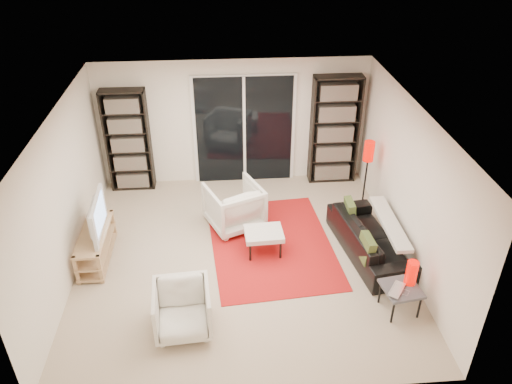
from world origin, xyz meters
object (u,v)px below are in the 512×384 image
armchair_front (182,310)px  floor_lamp (368,159)px  bookshelf_right (335,130)px  ottoman (264,234)px  tv_stand (96,245)px  bookshelf_left (128,141)px  side_table (401,290)px  armchair_back (234,206)px  sofa (370,239)px

armchair_front → floor_lamp: bearing=37.0°
bookshelf_right → ottoman: bearing=-124.7°
tv_stand → armchair_front: armchair_front is taller
bookshelf_right → armchair_front: bearing=-126.0°
bookshelf_left → side_table: 5.46m
side_table → ottoman: bearing=140.5°
bookshelf_left → floor_lamp: 4.34m
armchair_back → armchair_front: armchair_back is taller
armchair_back → bookshelf_left: bearing=-60.5°
bookshelf_left → armchair_front: size_ratio=2.64×
ottoman → floor_lamp: bearing=31.5°
armchair_back → floor_lamp: bearing=166.6°
floor_lamp → bookshelf_right: bearing=108.3°
tv_stand → floor_lamp: floor_lamp is taller
ottoman → bookshelf_left: bearing=135.9°
ottoman → side_table: same height
tv_stand → armchair_back: (2.16, 0.73, 0.13)m
floor_lamp → sofa: bearing=-100.5°
bookshelf_left → side_table: (4.02, -3.65, -0.62)m
armchair_back → armchair_front: (-0.76, -2.30, -0.05)m
bookshelf_right → armchair_front: bookshelf_right is taller
bookshelf_right → side_table: size_ratio=3.83×
tv_stand → sofa: (4.24, -0.20, 0.01)m
sofa → armchair_front: size_ratio=2.56×
sofa → side_table: (0.06, -1.27, 0.08)m
ottoman → side_table: bearing=-39.5°
armchair_front → tv_stand: bearing=127.6°
bookshelf_right → bookshelf_left: bearing=180.0°
floor_lamp → tv_stand: bearing=-166.0°
armchair_back → ottoman: size_ratio=1.40×
sofa → ottoman: 1.66m
bookshelf_left → bookshelf_right: bearing=-0.0°
tv_stand → sofa: size_ratio=0.66×
bookshelf_right → ottoman: 2.81m
bookshelf_right → armchair_front: size_ratio=2.84×
sofa → ottoman: (-1.66, 0.15, 0.07)m
armchair_front → armchair_back: bearing=67.6°
armchair_front → floor_lamp: (3.09, 2.69, 0.65)m
sofa → armchair_front: 3.16m
tv_stand → side_table: tv_stand is taller
tv_stand → side_table: bearing=-18.8°
armchair_front → bookshelf_right: bearing=49.9°
tv_stand → floor_lamp: bearing=14.0°
sofa → floor_lamp: (0.24, 1.31, 0.71)m
bookshelf_right → armchair_front: (-2.73, -3.76, -0.71)m
bookshelf_right → sofa: size_ratio=1.11×
armchair_back → floor_lamp: 2.43m
ottoman → armchair_front: bearing=-128.0°
armchair_back → sofa: bearing=133.2°
sofa → side_table: sofa is taller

